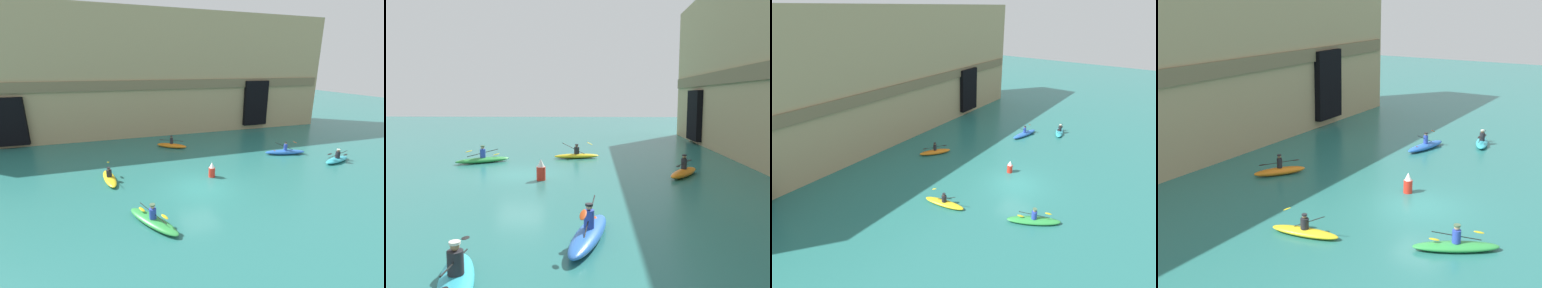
# 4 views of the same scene
# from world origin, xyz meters

# --- Properties ---
(ground_plane) EXTENTS (120.00, 120.00, 0.00)m
(ground_plane) POSITION_xyz_m (0.00, 0.00, 0.00)
(ground_plane) COLOR #28706B
(cliff_bluff) EXTENTS (43.14, 6.26, 13.14)m
(cliff_bluff) POSITION_xyz_m (-0.94, 16.25, 6.54)
(cliff_bluff) COLOR tan
(cliff_bluff) RESTS_ON ground
(kayak_green) EXTENTS (2.51, 3.41, 1.12)m
(kayak_green) POSITION_xyz_m (-3.51, -3.10, 0.22)
(kayak_green) COLOR green
(kayak_green) RESTS_ON ground
(kayak_orange) EXTENTS (2.87, 2.28, 1.19)m
(kayak_orange) POSITION_xyz_m (0.23, 8.81, 0.25)
(kayak_orange) COLOR orange
(kayak_orange) RESTS_ON ground
(kayak_blue) EXTENTS (3.67, 1.52, 1.18)m
(kayak_blue) POSITION_xyz_m (9.41, 3.89, 0.24)
(kayak_blue) COLOR blue
(kayak_blue) RESTS_ON ground
(kayak_yellow) EXTENTS (1.24, 3.16, 1.15)m
(kayak_yellow) POSITION_xyz_m (-5.52, 2.85, 0.20)
(kayak_yellow) COLOR yellow
(kayak_yellow) RESTS_ON ground
(kayak_cyan) EXTENTS (3.04, 1.54, 1.09)m
(kayak_cyan) POSITION_xyz_m (12.29, 1.01, 0.22)
(kayak_cyan) COLOR #33B2C6
(kayak_cyan) RESTS_ON ground
(marker_buoy) EXTENTS (0.46, 0.46, 1.09)m
(marker_buoy) POSITION_xyz_m (1.40, 1.35, 0.51)
(marker_buoy) COLOR red
(marker_buoy) RESTS_ON ground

